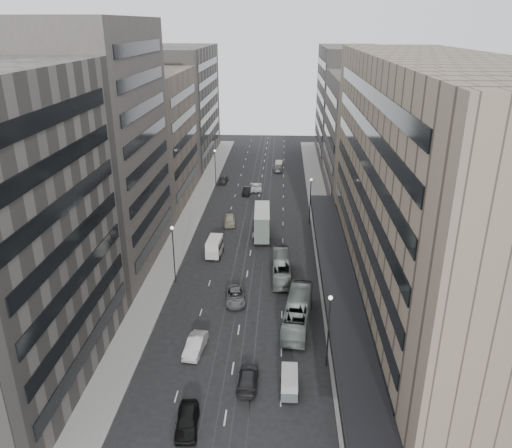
% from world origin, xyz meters
% --- Properties ---
extents(ground, '(220.00, 220.00, 0.00)m').
position_xyz_m(ground, '(0.00, 0.00, 0.00)').
color(ground, black).
rests_on(ground, ground).
extents(sidewalk_right, '(4.00, 125.00, 0.15)m').
position_xyz_m(sidewalk_right, '(12.00, 37.50, 0.07)').
color(sidewalk_right, gray).
rests_on(sidewalk_right, ground).
extents(sidewalk_left, '(4.00, 125.00, 0.15)m').
position_xyz_m(sidewalk_left, '(-12.00, 37.50, 0.07)').
color(sidewalk_left, gray).
rests_on(sidewalk_left, ground).
extents(department_store, '(19.20, 60.00, 30.00)m').
position_xyz_m(department_store, '(21.45, 8.00, 14.95)').
color(department_store, '#7B6B5A').
rests_on(department_store, ground).
extents(building_right_mid, '(15.00, 28.00, 24.00)m').
position_xyz_m(building_right_mid, '(21.50, 52.00, 12.00)').
color(building_right_mid, '#4B4641').
rests_on(building_right_mid, ground).
extents(building_right_far, '(15.00, 32.00, 28.00)m').
position_xyz_m(building_right_far, '(21.50, 82.00, 14.00)').
color(building_right_far, slate).
rests_on(building_right_far, ground).
extents(building_left_b, '(15.00, 26.00, 34.00)m').
position_xyz_m(building_left_b, '(-21.50, 19.00, 17.00)').
color(building_left_b, '#4B4641').
rests_on(building_left_b, ground).
extents(building_left_c, '(15.00, 28.00, 25.00)m').
position_xyz_m(building_left_c, '(-21.50, 46.00, 12.50)').
color(building_left_c, '#796A5E').
rests_on(building_left_c, ground).
extents(building_left_d, '(15.00, 38.00, 28.00)m').
position_xyz_m(building_left_d, '(-21.50, 79.00, 14.00)').
color(building_left_d, slate).
rests_on(building_left_d, ground).
extents(lamp_right_near, '(0.44, 0.44, 8.32)m').
position_xyz_m(lamp_right_near, '(9.70, -5.00, 5.20)').
color(lamp_right_near, '#262628').
rests_on(lamp_right_near, ground).
extents(lamp_right_far, '(0.44, 0.44, 8.32)m').
position_xyz_m(lamp_right_far, '(9.70, 35.00, 5.20)').
color(lamp_right_far, '#262628').
rests_on(lamp_right_far, ground).
extents(lamp_left_near, '(0.44, 0.44, 8.32)m').
position_xyz_m(lamp_left_near, '(-9.70, 12.00, 5.20)').
color(lamp_left_near, '#262628').
rests_on(lamp_left_near, ground).
extents(lamp_left_far, '(0.44, 0.44, 8.32)m').
position_xyz_m(lamp_left_far, '(-9.70, 55.00, 5.20)').
color(lamp_left_far, '#262628').
rests_on(lamp_left_far, ground).
extents(bus_near, '(4.04, 11.72, 3.20)m').
position_xyz_m(bus_near, '(6.85, 2.69, 1.60)').
color(bus_near, gray).
rests_on(bus_near, ground).
extents(bus_far, '(2.63, 10.29, 2.85)m').
position_xyz_m(bus_far, '(4.83, 14.50, 1.43)').
color(bus_far, gray).
rests_on(bus_far, ground).
extents(double_decker, '(2.97, 8.89, 4.82)m').
position_xyz_m(double_decker, '(1.50, 28.62, 2.60)').
color(double_decker, slate).
rests_on(double_decker, ground).
extents(vw_microbus, '(1.78, 3.81, 2.05)m').
position_xyz_m(vw_microbus, '(5.80, -9.18, 1.14)').
color(vw_microbus, '#4D5153').
rests_on(vw_microbus, ground).
extents(panel_van, '(2.43, 4.60, 2.83)m').
position_xyz_m(panel_van, '(-5.40, 20.71, 1.56)').
color(panel_van, beige).
rests_on(panel_van, ground).
extents(sedan_0, '(2.35, 4.96, 1.64)m').
position_xyz_m(sedan_0, '(-3.19, -14.36, 0.82)').
color(sedan_0, black).
rests_on(sedan_0, ground).
extents(sedan_1, '(2.25, 5.04, 1.61)m').
position_xyz_m(sedan_1, '(-4.32, -3.34, 0.80)').
color(sedan_1, beige).
rests_on(sedan_1, ground).
extents(sedan_2, '(3.05, 5.54, 1.47)m').
position_xyz_m(sedan_2, '(-0.98, 7.44, 0.73)').
color(sedan_2, slate).
rests_on(sedan_2, ground).
extents(sedan_3, '(2.14, 5.02, 1.44)m').
position_xyz_m(sedan_3, '(1.74, -8.38, 0.72)').
color(sedan_3, '#232325').
rests_on(sedan_3, ground).
extents(sedan_4, '(2.48, 5.09, 1.67)m').
position_xyz_m(sedan_4, '(-4.45, 33.64, 0.84)').
color(sedan_4, '#A49E88').
rests_on(sedan_4, ground).
extents(sedan_5, '(1.86, 4.47, 1.44)m').
position_xyz_m(sedan_5, '(-2.60, 50.75, 0.72)').
color(sedan_5, black).
rests_on(sedan_5, ground).
extents(sedan_6, '(2.85, 5.66, 1.54)m').
position_xyz_m(sedan_6, '(-0.87, 53.52, 0.77)').
color(sedan_6, white).
rests_on(sedan_6, ground).
extents(sedan_7, '(2.52, 5.57, 1.58)m').
position_xyz_m(sedan_7, '(3.46, 68.84, 0.79)').
color(sedan_7, '#5F5F61').
rests_on(sedan_7, ground).
extents(sedan_8, '(2.07, 4.60, 1.54)m').
position_xyz_m(sedan_8, '(-8.45, 58.19, 0.77)').
color(sedan_8, '#252427').
rests_on(sedan_8, ground).
extents(sedan_9, '(2.06, 5.04, 1.62)m').
position_xyz_m(sedan_9, '(3.86, 73.01, 0.81)').
color(sedan_9, '#ADA590').
rests_on(sedan_9, ground).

